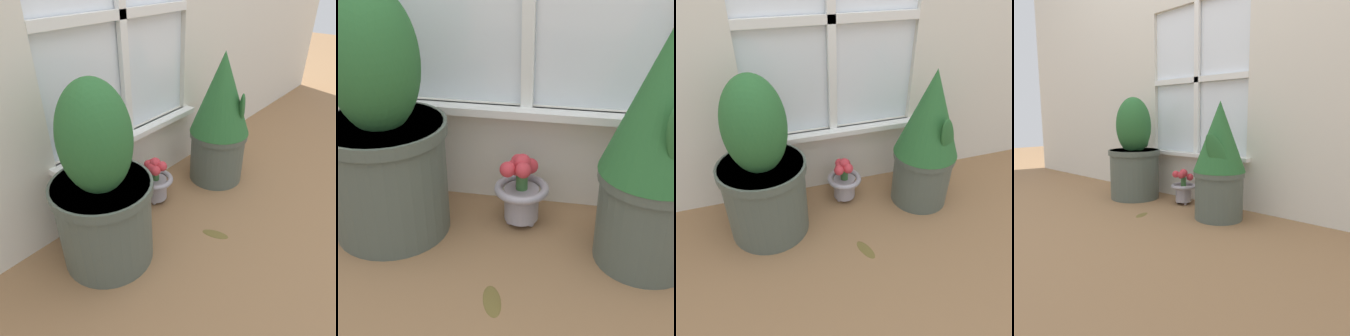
% 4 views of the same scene
% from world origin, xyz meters
% --- Properties ---
extents(ground_plane, '(10.00, 10.00, 0.00)m').
position_xyz_m(ground_plane, '(0.00, 0.00, 0.00)').
color(ground_plane, olive).
extents(potted_plant_left, '(0.36, 0.36, 0.70)m').
position_xyz_m(potted_plant_left, '(-0.36, 0.26, 0.30)').
color(potted_plant_left, '#4C564C').
rests_on(potted_plant_left, ground_plane).
extents(potted_plant_right, '(0.29, 0.29, 0.65)m').
position_xyz_m(potted_plant_right, '(0.36, 0.24, 0.33)').
color(potted_plant_right, '#4C564C').
rests_on(potted_plant_right, ground_plane).
extents(flower_vase, '(0.16, 0.16, 0.23)m').
position_xyz_m(flower_vase, '(0.01, 0.35, 0.12)').
color(flower_vase, '#99939E').
rests_on(flower_vase, ground_plane).
extents(fallen_leaf, '(0.08, 0.12, 0.01)m').
position_xyz_m(fallen_leaf, '(-0.01, -0.00, 0.00)').
color(fallen_leaf, brown).
rests_on(fallen_leaf, ground_plane).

